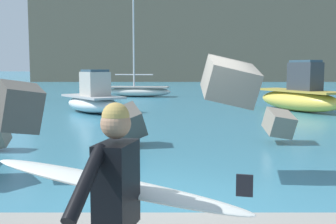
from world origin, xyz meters
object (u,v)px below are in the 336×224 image
object	(u,v)px
boat_near_left	(299,95)
mooring_buoy_inner	(81,89)
surfer_with_board	(117,203)
boat_mid_left	(92,99)
boat_near_right	(138,90)

from	to	relation	value
boat_near_left	mooring_buoy_inner	world-z (taller)	boat_near_left
surfer_with_board	boat_near_left	distance (m)	19.88
boat_mid_left	boat_near_right	bearing A→B (deg)	82.42
surfer_with_board	mooring_buoy_inner	distance (m)	36.62
mooring_buoy_inner	surfer_with_board	bearing A→B (deg)	-78.16
boat_near_right	mooring_buoy_inner	xyz separation A→B (m)	(-5.66, 6.70, -0.26)
surfer_with_board	boat_mid_left	size ratio (longest dim) A/B	0.48
mooring_buoy_inner	boat_near_right	bearing A→B (deg)	-49.80
boat_mid_left	boat_near_left	bearing A→B (deg)	3.48
surfer_with_board	boat_near_left	size ratio (longest dim) A/B	0.39
surfer_with_board	boat_mid_left	world-z (taller)	boat_mid_left
surfer_with_board	boat_mid_left	bearing A→B (deg)	100.52
boat_near_left	boat_near_right	bearing A→B (deg)	130.16
boat_mid_left	mooring_buoy_inner	distance (m)	18.35
surfer_with_board	mooring_buoy_inner	world-z (taller)	surfer_with_board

